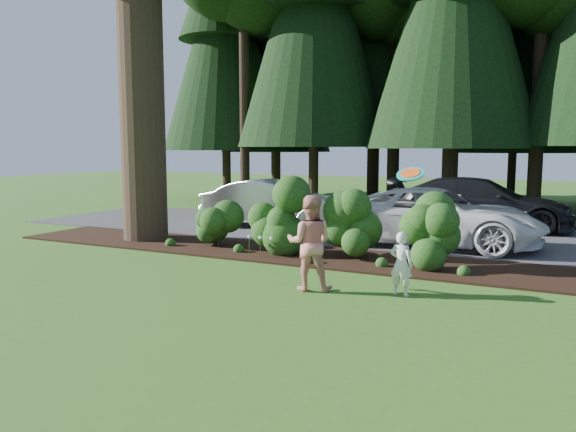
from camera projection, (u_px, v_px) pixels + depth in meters
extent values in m
plane|color=#3A611B|center=(214.00, 282.00, 10.98)|extent=(80.00, 80.00, 0.00)
cube|color=black|center=(288.00, 253.00, 13.87)|extent=(16.00, 2.50, 0.05)
cube|color=#38383A|center=(348.00, 231.00, 17.65)|extent=(22.00, 6.00, 0.03)
cylinder|color=black|center=(140.00, 23.00, 15.31)|extent=(1.24, 1.24, 12.00)
sphere|color=#153811|center=(218.00, 223.00, 14.63)|extent=(1.08, 1.08, 1.08)
cylinder|color=black|center=(219.00, 243.00, 14.69)|extent=(0.08, 0.08, 0.30)
sphere|color=#153811|center=(276.00, 218.00, 13.62)|extent=(1.35, 1.35, 1.35)
cylinder|color=black|center=(276.00, 249.00, 13.72)|extent=(0.08, 0.08, 0.30)
sphere|color=#153811|center=(350.00, 225.00, 13.11)|extent=(1.26, 1.26, 1.26)
cylinder|color=black|center=(349.00, 253.00, 13.19)|extent=(0.08, 0.08, 0.30)
sphere|color=#153811|center=(425.00, 236.00, 12.15)|extent=(1.17, 1.17, 1.17)
cylinder|color=black|center=(424.00, 262.00, 12.22)|extent=(0.08, 0.08, 0.30)
cylinder|color=#153811|center=(249.00, 248.00, 13.35)|extent=(0.01, 0.01, 0.50)
sphere|color=white|center=(249.00, 237.00, 13.32)|extent=(0.09, 0.09, 0.09)
cylinder|color=#153811|center=(260.00, 249.00, 13.22)|extent=(0.01, 0.01, 0.50)
sphere|color=white|center=(260.00, 238.00, 13.18)|extent=(0.09, 0.09, 0.09)
cylinder|color=#153811|center=(272.00, 250.00, 13.08)|extent=(0.01, 0.01, 0.50)
sphere|color=white|center=(271.00, 239.00, 13.05)|extent=(0.09, 0.09, 0.09)
cylinder|color=black|center=(211.00, 100.00, 27.03)|extent=(0.50, 0.50, 9.80)
cone|color=black|center=(210.00, 40.00, 26.69)|extent=(6.16, 6.16, 10.50)
cylinder|color=black|center=(261.00, 106.00, 26.41)|extent=(0.50, 0.50, 9.10)
cylinder|color=black|center=(324.00, 89.00, 25.44)|extent=(0.50, 0.50, 10.50)
cone|color=black|center=(325.00, 21.00, 25.08)|extent=(6.60, 6.60, 11.25)
cylinder|color=black|center=(378.00, 104.00, 22.89)|extent=(0.50, 0.50, 8.75)
cylinder|color=black|center=(458.00, 72.00, 22.31)|extent=(0.50, 0.50, 11.20)
cylinder|color=black|center=(541.00, 94.00, 21.98)|extent=(0.50, 0.50, 9.45)
cylinder|color=black|center=(281.00, 92.00, 30.28)|extent=(0.50, 0.50, 11.20)
cone|color=black|center=(281.00, 31.00, 29.89)|extent=(7.04, 7.04, 12.00)
cylinder|color=black|center=(376.00, 94.00, 27.45)|extent=(0.50, 0.50, 10.50)
cone|color=black|center=(377.00, 30.00, 27.09)|extent=(6.60, 6.60, 11.25)
cylinder|color=black|center=(510.00, 74.00, 25.60)|extent=(0.50, 0.50, 11.90)
imported|color=silver|center=(274.00, 204.00, 18.38)|extent=(4.89, 2.38, 1.54)
imported|color=white|center=(436.00, 217.00, 14.88)|extent=(5.52, 2.55, 1.53)
imported|color=black|center=(479.00, 203.00, 17.99)|extent=(5.87, 2.94, 1.64)
imported|color=white|center=(401.00, 264.00, 9.94)|extent=(0.46, 0.34, 1.15)
imported|color=red|center=(310.00, 243.00, 10.31)|extent=(1.02, 0.90, 1.76)
cylinder|color=teal|center=(410.00, 174.00, 9.72)|extent=(0.48, 0.44, 0.25)
cylinder|color=#FF5815|center=(410.00, 173.00, 9.72)|extent=(0.34, 0.31, 0.17)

